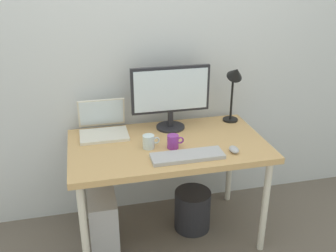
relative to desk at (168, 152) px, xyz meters
name	(u,v)px	position (x,y,z in m)	size (l,w,h in m)	color
ground_plane	(168,233)	(0.00, 0.00, -0.66)	(6.00, 6.00, 0.00)	#665B51
back_wall	(154,41)	(0.00, 0.42, 0.64)	(4.40, 0.04, 2.60)	silver
desk	(168,152)	(0.00, 0.00, 0.00)	(1.27, 0.73, 0.72)	tan
monitor	(171,94)	(0.07, 0.23, 0.32)	(0.54, 0.20, 0.44)	#232328
laptop	(103,126)	(-0.40, 0.25, 0.12)	(0.32, 0.28, 0.23)	silver
desk_lamp	(235,81)	(0.54, 0.23, 0.37)	(0.11, 0.16, 0.44)	black
keyboard	(187,156)	(0.07, -0.22, 0.08)	(0.44, 0.14, 0.02)	#B2B2B7
mouse	(234,149)	(0.37, -0.22, 0.08)	(0.06, 0.09, 0.03)	#B2B2B7
coffee_mug	(173,142)	(0.02, -0.08, 0.11)	(0.11, 0.07, 0.09)	purple
glass_cup	(149,142)	(-0.13, -0.04, 0.11)	(0.11, 0.07, 0.09)	silver
computer_tower	(103,221)	(-0.46, -0.04, -0.45)	(0.18, 0.36, 0.42)	#B2B2B7
wastebasket	(192,210)	(0.19, 0.02, -0.51)	(0.26, 0.26, 0.30)	#232328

